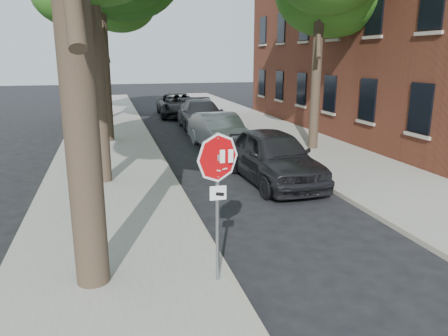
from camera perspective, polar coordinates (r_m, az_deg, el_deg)
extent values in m
plane|color=black|center=(8.12, 4.13, -14.44)|extent=(120.00, 120.00, 0.00)
cube|color=gray|center=(19.11, -14.98, 2.24)|extent=(4.00, 55.00, 0.12)
cube|color=gray|center=(20.86, 9.06, 3.55)|extent=(4.00, 55.00, 0.12)
cube|color=#9E9384|center=(19.20, -8.86, 2.64)|extent=(0.12, 55.00, 0.13)
cube|color=#9E9384|center=(20.12, 3.70, 3.32)|extent=(0.12, 55.00, 0.13)
cylinder|color=gray|center=(7.35, -0.86, -5.42)|extent=(0.06, 0.06, 2.60)
cube|color=#99999E|center=(7.07, -0.82, 1.38)|extent=(0.05, 0.06, 0.10)
cylinder|color=#99999E|center=(7.07, -0.82, 1.38)|extent=(0.76, 0.32, 0.82)
cylinder|color=white|center=(7.06, -0.79, 1.35)|extent=(0.76, 0.32, 0.82)
cylinder|color=#B9070A|center=(7.05, -0.78, 1.34)|extent=(0.68, 0.29, 0.74)
cube|color=white|center=(6.99, -2.43, 1.38)|extent=(0.08, 0.00, 0.22)
cube|color=white|center=(7.02, -1.31, 1.45)|extent=(0.08, 0.00, 0.22)
cube|color=white|center=(7.05, -0.21, 1.51)|extent=(0.08, 0.00, 0.22)
cube|color=white|center=(7.09, 0.89, 1.58)|extent=(0.08, 0.00, 0.22)
cube|color=silver|center=(7.06, -1.62, -0.24)|extent=(0.08, 0.00, 0.03)
cube|color=silver|center=(7.09, -0.75, -0.33)|extent=(0.08, 0.00, 0.03)
cube|color=silver|center=(7.11, 0.11, -0.12)|extent=(0.08, 0.00, 0.03)
cube|color=white|center=(7.22, -0.79, -3.28)|extent=(0.28, 0.02, 0.24)
cube|color=black|center=(7.22, -0.53, -3.44)|extent=(0.15, 0.00, 0.08)
cylinder|color=black|center=(13.75, -16.62, 17.80)|extent=(0.44, 0.44, 9.50)
cylinder|color=black|center=(20.75, -15.67, 17.20)|extent=(0.48, 0.48, 10.00)
cylinder|color=black|center=(27.73, -16.16, 15.29)|extent=(0.40, 0.40, 9.00)
ellipsoid|color=#285413|center=(28.63, -18.05, 19.41)|extent=(3.78, 3.78, 3.02)
cylinder|color=black|center=(18.71, 12.19, 16.23)|extent=(0.40, 0.40, 9.00)
imported|color=black|center=(13.93, 6.42, 1.55)|extent=(2.19, 5.03, 1.69)
imported|color=#95989D|center=(18.81, -0.63, 4.76)|extent=(1.95, 4.79, 1.54)
imported|color=#48474C|center=(24.08, -3.00, 6.92)|extent=(2.46, 5.58, 1.60)
imported|color=black|center=(29.68, -6.06, 8.19)|extent=(2.75, 5.58, 1.52)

